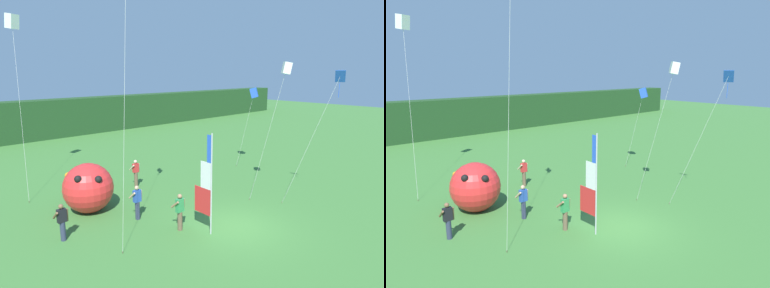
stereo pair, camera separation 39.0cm
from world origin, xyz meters
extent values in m
plane|color=#3D7533|center=(0.00, 0.00, 0.00)|extent=(120.00, 120.00, 0.00)
cube|color=#1E421E|center=(0.00, 26.81, 2.00)|extent=(80.00, 2.40, 4.00)
cylinder|color=#B7B7BC|center=(-1.33, 0.34, 2.22)|extent=(0.06, 0.06, 4.44)
cube|color=red|center=(-1.33, 0.85, 1.39)|extent=(0.02, 0.97, 1.18)
cube|color=white|center=(-1.33, 0.67, 2.58)|extent=(0.02, 0.60, 1.18)
cube|color=blue|center=(-1.33, 0.49, 3.76)|extent=(0.02, 0.23, 1.18)
cylinder|color=#2D334C|center=(-6.20, 4.17, 0.41)|extent=(0.22, 0.22, 0.82)
cube|color=black|center=(-6.20, 4.17, 1.11)|extent=(0.36, 0.20, 0.57)
sphere|color=brown|center=(-6.20, 4.17, 1.51)|extent=(0.20, 0.20, 0.20)
cylinder|color=brown|center=(-6.43, 4.23, 1.16)|extent=(0.09, 0.48, 0.42)
cylinder|color=brown|center=(-5.97, 4.17, 1.07)|extent=(0.09, 0.14, 0.56)
cylinder|color=brown|center=(-2.05, 1.54, 0.43)|extent=(0.22, 0.22, 0.87)
cube|color=#2D8E4C|center=(-2.05, 1.54, 1.17)|extent=(0.36, 0.20, 0.60)
sphere|color=#A37556|center=(-2.05, 1.54, 1.59)|extent=(0.20, 0.20, 0.20)
cylinder|color=#A37556|center=(-2.28, 1.60, 1.24)|extent=(0.09, 0.48, 0.42)
cylinder|color=#A37556|center=(-1.82, 1.55, 1.14)|extent=(0.09, 0.14, 0.56)
cylinder|color=brown|center=(-0.26, 7.63, 0.46)|extent=(0.22, 0.22, 0.93)
cube|color=red|center=(-0.26, 7.63, 1.19)|extent=(0.36, 0.20, 0.54)
sphere|color=beige|center=(-0.26, 7.63, 1.58)|extent=(0.20, 0.20, 0.20)
cylinder|color=beige|center=(-0.49, 7.69, 1.24)|extent=(0.09, 0.48, 0.42)
cylinder|color=beige|center=(-0.03, 7.64, 1.14)|extent=(0.09, 0.14, 0.56)
cylinder|color=#2D334C|center=(-2.79, 3.75, 0.44)|extent=(0.22, 0.22, 0.88)
cube|color=#284CA8|center=(-2.79, 3.75, 1.17)|extent=(0.36, 0.20, 0.57)
sphere|color=tan|center=(-2.79, 3.75, 1.58)|extent=(0.20, 0.20, 0.20)
cylinder|color=tan|center=(-3.02, 3.81, 1.23)|extent=(0.09, 0.48, 0.42)
cylinder|color=tan|center=(-2.56, 3.76, 1.13)|extent=(0.09, 0.14, 0.56)
sphere|color=red|center=(-4.03, 6.17, 1.24)|extent=(2.48, 2.48, 2.48)
sphere|color=black|center=(-4.79, 5.57, 2.02)|extent=(0.35, 0.35, 0.35)
sphere|color=orange|center=(-4.58, 7.15, 1.76)|extent=(0.35, 0.35, 0.35)
sphere|color=black|center=(-3.99, 5.13, 1.93)|extent=(0.35, 0.35, 0.35)
cylinder|color=brown|center=(-5.88, 9.47, 0.04)|extent=(0.03, 0.03, 0.08)
cylinder|color=silver|center=(-5.33, 11.16, 4.84)|extent=(1.12, 3.41, 9.69)
cube|color=white|center=(-4.78, 12.86, 9.69)|extent=(0.76, 0.82, 0.88)
cylinder|color=brown|center=(7.71, 6.31, 0.04)|extent=(0.03, 0.03, 0.08)
cylinder|color=silver|center=(7.91, 5.78, 2.72)|extent=(0.40, 1.08, 5.44)
cube|color=blue|center=(8.10, 5.24, 5.44)|extent=(0.68, 0.74, 0.75)
cylinder|color=brown|center=(3.95, 0.10, 0.04)|extent=(0.03, 0.03, 0.08)
cylinder|color=silver|center=(4.57, -0.87, 3.33)|extent=(1.26, 1.97, 6.67)
cube|color=blue|center=(5.20, -1.85, 6.67)|extent=(0.47, 0.54, 0.56)
cylinder|color=blue|center=(5.20, -1.85, 6.00)|extent=(0.02, 0.02, 0.70)
cylinder|color=brown|center=(3.08, 1.59, 0.04)|extent=(0.03, 0.03, 0.08)
cylinder|color=silver|center=(3.54, 0.96, 3.53)|extent=(0.95, 1.28, 7.06)
cube|color=white|center=(4.01, 0.33, 7.06)|extent=(0.60, 0.59, 0.62)
cylinder|color=brown|center=(-4.96, 1.60, 0.04)|extent=(0.03, 0.03, 0.08)
cylinder|color=silver|center=(-4.43, 1.87, 5.63)|extent=(1.07, 0.57, 11.26)
camera|label=1|loc=(-10.98, -8.72, 6.90)|focal=31.04mm
camera|label=2|loc=(-10.69, -8.98, 6.90)|focal=31.04mm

